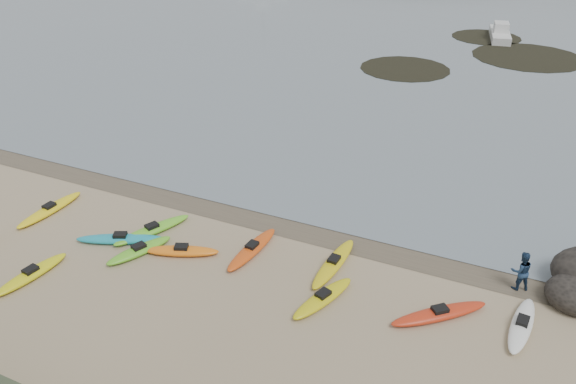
% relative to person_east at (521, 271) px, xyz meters
% --- Properties ---
extents(ground, '(600.00, 600.00, 0.00)m').
position_rel_person_east_xyz_m(ground, '(-10.18, 0.80, -0.83)').
color(ground, tan).
rests_on(ground, ground).
extents(wet_sand, '(60.00, 60.00, 0.00)m').
position_rel_person_east_xyz_m(wet_sand, '(-10.18, 0.50, -0.82)').
color(wet_sand, brown).
rests_on(wet_sand, ground).
extents(kayaks, '(22.05, 9.33, 0.34)m').
position_rel_person_east_xyz_m(kayaks, '(-11.30, -3.44, -0.66)').
color(kayaks, yellow).
rests_on(kayaks, ground).
extents(person_east, '(0.99, 0.90, 1.65)m').
position_rel_person_east_xyz_m(person_east, '(0.00, 0.00, 0.00)').
color(person_east, navy).
rests_on(person_east, ground).
extents(kelp_mats, '(17.77, 21.24, 0.04)m').
position_rel_person_east_xyz_m(kelp_mats, '(-5.82, 33.94, -0.80)').
color(kelp_mats, black).
rests_on(kelp_mats, water).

